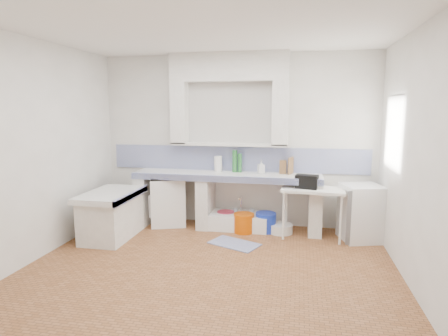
% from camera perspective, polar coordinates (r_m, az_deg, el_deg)
% --- Properties ---
extents(floor, '(4.50, 4.50, 0.00)m').
position_cam_1_polar(floor, '(4.66, -2.52, -15.46)').
color(floor, '#935B34').
rests_on(floor, ground).
extents(ceiling, '(4.50, 4.50, 0.00)m').
position_cam_1_polar(ceiling, '(4.32, -2.80, 20.64)').
color(ceiling, white).
rests_on(ceiling, ground).
extents(wall_back, '(4.50, 0.00, 4.50)m').
position_cam_1_polar(wall_back, '(6.22, 1.83, 4.16)').
color(wall_back, white).
rests_on(wall_back, ground).
extents(wall_front, '(4.50, 0.00, 4.50)m').
position_cam_1_polar(wall_front, '(2.41, -14.30, -4.01)').
color(wall_front, white).
rests_on(wall_front, ground).
extents(wall_left, '(0.00, 4.50, 4.50)m').
position_cam_1_polar(wall_left, '(5.28, -27.08, 2.30)').
color(wall_left, white).
rests_on(wall_left, ground).
extents(wall_right, '(0.00, 4.50, 4.50)m').
position_cam_1_polar(wall_right, '(4.32, 27.71, 0.94)').
color(wall_right, white).
rests_on(wall_right, ground).
extents(alcove_mass, '(1.90, 0.25, 0.45)m').
position_cam_1_polar(alcove_mass, '(6.12, 0.73, 15.10)').
color(alcove_mass, white).
rests_on(alcove_mass, ground).
extents(window_frame, '(0.35, 0.86, 1.06)m').
position_cam_1_polar(window_frame, '(5.50, 26.16, 4.68)').
color(window_frame, '#321B10').
rests_on(window_frame, ground).
extents(lace_valance, '(0.01, 0.84, 0.24)m').
position_cam_1_polar(lace_valance, '(5.45, 24.96, 8.74)').
color(lace_valance, white).
rests_on(lace_valance, ground).
extents(counter_slab, '(3.00, 0.60, 0.08)m').
position_cam_1_polar(counter_slab, '(6.01, 0.38, -1.20)').
color(counter_slab, white).
rests_on(counter_slab, ground).
extents(counter_lip, '(3.00, 0.04, 0.10)m').
position_cam_1_polar(counter_lip, '(5.74, -0.15, -1.68)').
color(counter_lip, navy).
rests_on(counter_lip, ground).
extents(counter_pier_left, '(0.20, 0.55, 0.82)m').
position_cam_1_polar(counter_pier_left, '(6.52, -11.84, -4.63)').
color(counter_pier_left, white).
rests_on(counter_pier_left, ground).
extents(counter_pier_mid, '(0.20, 0.55, 0.82)m').
position_cam_1_polar(counter_pier_mid, '(6.18, -2.82, -5.18)').
color(counter_pier_mid, white).
rests_on(counter_pier_mid, ground).
extents(counter_pier_right, '(0.20, 0.55, 0.82)m').
position_cam_1_polar(counter_pier_right, '(6.01, 13.67, -5.86)').
color(counter_pier_right, white).
rests_on(counter_pier_right, ground).
extents(peninsula_top, '(0.70, 1.10, 0.08)m').
position_cam_1_polar(peninsula_top, '(5.84, -16.81, -3.89)').
color(peninsula_top, white).
rests_on(peninsula_top, ground).
extents(peninsula_base, '(0.60, 1.00, 0.62)m').
position_cam_1_polar(peninsula_base, '(5.93, -16.65, -7.19)').
color(peninsula_base, white).
rests_on(peninsula_base, ground).
extents(peninsula_lip, '(0.04, 1.10, 0.10)m').
position_cam_1_polar(peninsula_lip, '(5.70, -13.87, -4.10)').
color(peninsula_lip, navy).
rests_on(peninsula_lip, ground).
extents(backsplash, '(4.27, 0.03, 0.40)m').
position_cam_1_polar(backsplash, '(6.24, 1.79, 1.40)').
color(backsplash, navy).
rests_on(backsplash, ground).
extents(stove, '(0.70, 0.69, 0.79)m').
position_cam_1_polar(stove, '(6.37, -8.45, -5.00)').
color(stove, white).
rests_on(stove, ground).
extents(sink, '(0.93, 0.51, 0.22)m').
position_cam_1_polar(sink, '(6.15, 2.32, -8.15)').
color(sink, white).
rests_on(sink, ground).
extents(side_table, '(0.94, 0.56, 0.04)m').
position_cam_1_polar(side_table, '(5.81, 13.24, -6.67)').
color(side_table, white).
rests_on(side_table, ground).
extents(fridge, '(0.66, 0.66, 0.83)m').
position_cam_1_polar(fridge, '(5.91, 20.09, -6.38)').
color(fridge, white).
rests_on(fridge, ground).
extents(bucket_red, '(0.36, 0.36, 0.26)m').
position_cam_1_polar(bucket_red, '(6.21, 0.25, -7.78)').
color(bucket_red, '#BB2844').
rests_on(bucket_red, ground).
extents(bucket_orange, '(0.36, 0.36, 0.30)m').
position_cam_1_polar(bucket_orange, '(5.97, 3.04, -8.33)').
color(bucket_orange, '#D04F02').
rests_on(bucket_orange, ground).
extents(bucket_blue, '(0.38, 0.38, 0.30)m').
position_cam_1_polar(bucket_blue, '(6.02, 6.35, -8.18)').
color(bucket_blue, '#1833BE').
rests_on(bucket_blue, ground).
extents(basin_white, '(0.49, 0.49, 0.14)m').
position_cam_1_polar(basin_white, '(6.02, 8.63, -9.05)').
color(basin_white, white).
rests_on(basin_white, ground).
extents(water_bottle_a, '(0.10, 0.10, 0.29)m').
position_cam_1_polar(water_bottle_a, '(6.27, 1.73, -7.48)').
color(water_bottle_a, silver).
rests_on(water_bottle_a, ground).
extents(water_bottle_b, '(0.10, 0.10, 0.29)m').
position_cam_1_polar(water_bottle_b, '(6.26, 4.24, -7.53)').
color(water_bottle_b, silver).
rests_on(water_bottle_b, ground).
extents(black_bag, '(0.35, 0.25, 0.20)m').
position_cam_1_polar(black_bag, '(5.68, 12.46, -2.04)').
color(black_bag, black).
rests_on(black_bag, side_table).
extents(green_bottle_a, '(0.10, 0.10, 0.36)m').
position_cam_1_polar(green_bottle_a, '(6.11, 1.63, 1.05)').
color(green_bottle_a, '#276B2F').
rests_on(green_bottle_a, counter_slab).
extents(green_bottle_b, '(0.09, 0.09, 0.31)m').
position_cam_1_polar(green_bottle_b, '(6.10, 2.40, 0.78)').
color(green_bottle_b, '#276B2F').
rests_on(green_bottle_b, counter_slab).
extents(knife_block, '(0.11, 0.09, 0.21)m').
position_cam_1_polar(knife_block, '(6.04, 8.92, 0.15)').
color(knife_block, brown).
rests_on(knife_block, counter_slab).
extents(cutting_board, '(0.09, 0.19, 0.27)m').
position_cam_1_polar(cutting_board, '(6.03, 10.11, 0.37)').
color(cutting_board, brown).
rests_on(cutting_board, counter_slab).
extents(paper_towel, '(0.14, 0.14, 0.26)m').
position_cam_1_polar(paper_towel, '(6.17, -0.90, 0.65)').
color(paper_towel, white).
rests_on(paper_towel, counter_slab).
extents(soap_bottle, '(0.13, 0.13, 0.22)m').
position_cam_1_polar(soap_bottle, '(6.01, 5.65, 0.19)').
color(soap_bottle, white).
rests_on(soap_bottle, counter_slab).
extents(rug, '(0.80, 0.65, 0.01)m').
position_cam_1_polar(rug, '(5.50, 1.58, -11.41)').
color(rug, '#3E4689').
rests_on(rug, ground).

